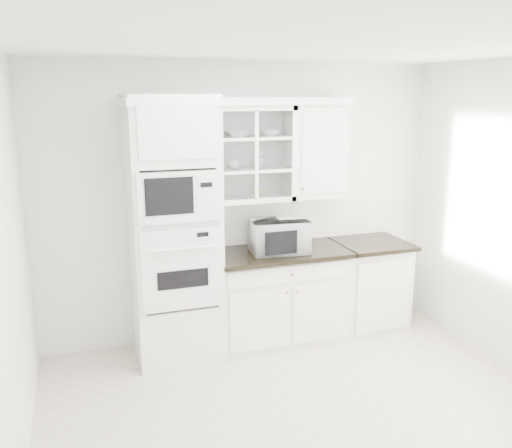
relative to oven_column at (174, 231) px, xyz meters
name	(u,v)px	position (x,y,z in m)	size (l,w,h in m)	color
ground	(313,421)	(0.75, -1.42, -1.19)	(4.00, 3.50, 0.01)	beige
room_shell	(295,179)	(0.75, -0.99, 0.58)	(4.00, 3.50, 2.70)	white
oven_column	(174,231)	(0.00, 0.00, 0.00)	(0.76, 0.68, 2.40)	white
base_cabinet_run	(279,294)	(1.03, 0.03, -0.74)	(1.32, 0.67, 0.92)	white
extra_base_cabinet	(368,283)	(2.03, 0.03, -0.74)	(0.72, 0.67, 0.92)	white
upper_cabinet_glass	(251,154)	(0.78, 0.17, 0.65)	(0.80, 0.33, 0.90)	white
upper_cabinet_solid	(316,151)	(1.46, 0.17, 0.65)	(0.55, 0.33, 0.90)	white
crown_molding	(241,101)	(0.68, 0.14, 1.14)	(2.14, 0.38, 0.07)	white
countertop_microwave	(279,235)	(1.00, 0.00, -0.12)	(0.54, 0.45, 0.31)	white
bowl_a	(238,134)	(0.65, 0.17, 0.84)	(0.23, 0.23, 0.06)	white
bowl_b	(270,133)	(0.97, 0.16, 0.84)	(0.18, 0.18, 0.06)	white
cup_a	(234,164)	(0.62, 0.18, 0.56)	(0.11, 0.11, 0.09)	white
cup_b	(258,163)	(0.86, 0.18, 0.56)	(0.11, 0.11, 0.10)	white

